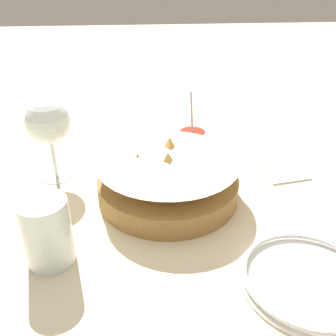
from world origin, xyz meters
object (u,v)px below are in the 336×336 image
(food_basket, at_px, (167,180))
(side_plate, at_px, (308,279))
(beer_mug, at_px, (48,233))
(sauce_cup, at_px, (192,138))
(wine_glass, at_px, (48,124))

(food_basket, distance_m, side_plate, 0.29)
(beer_mug, xyz_separation_m, side_plate, (-0.08, -0.36, -0.04))
(side_plate, bearing_deg, beer_mug, 77.65)
(food_basket, relative_size, beer_mug, 2.34)
(sauce_cup, height_order, beer_mug, sauce_cup)
(beer_mug, bearing_deg, sauce_cup, -35.90)
(beer_mug, bearing_deg, food_basket, -50.89)
(wine_glass, bearing_deg, beer_mug, -171.83)
(food_basket, xyz_separation_m, beer_mug, (-0.15, 0.19, 0.01))
(food_basket, height_order, wine_glass, wine_glass)
(side_plate, bearing_deg, food_basket, 37.38)
(side_plate, bearing_deg, sauce_cup, 12.80)
(food_basket, relative_size, sauce_cup, 2.17)
(wine_glass, distance_m, side_plate, 0.52)
(side_plate, bearing_deg, wine_glass, 51.21)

